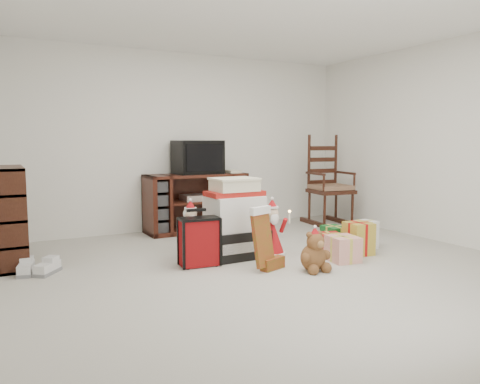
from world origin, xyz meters
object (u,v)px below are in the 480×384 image
at_px(bookshelf, 11,218).
at_px(gift_pile, 235,223).
at_px(crt_television, 198,157).
at_px(tv_stand, 196,202).
at_px(gift_cluster, 347,240).
at_px(sneaker_pair, 37,268).
at_px(teddy_bear, 314,254).
at_px(rocking_chair, 328,193).
at_px(mrs_claus_figurine, 191,235).
at_px(red_suitcase, 199,242).
at_px(santa_figurine, 272,234).

relative_size(bookshelf, gift_pile, 1.19).
xyz_separation_m(gift_pile, crt_television, (0.23, 1.56, 0.67)).
relative_size(tv_stand, bookshelf, 1.41).
bearing_deg(gift_cluster, sneaker_pair, 167.73).
bearing_deg(teddy_bear, rocking_chair, 48.74).
height_order(teddy_bear, gift_cluster, teddy_bear).
bearing_deg(tv_stand, mrs_claus_figurine, -115.68).
height_order(mrs_claus_figurine, sneaker_pair, mrs_claus_figurine).
height_order(sneaker_pair, crt_television, crt_television).
relative_size(teddy_bear, gift_cluster, 0.41).
bearing_deg(gift_cluster, tv_stand, 117.60).
height_order(gift_pile, mrs_claus_figurine, gift_pile).
bearing_deg(gift_cluster, crt_television, 117.19).
distance_m(gift_pile, red_suitcase, 0.53).
bearing_deg(crt_television, gift_cluster, -64.94).
relative_size(rocking_chair, mrs_claus_figurine, 2.26).
height_order(tv_stand, mrs_claus_figurine, tv_stand).
distance_m(tv_stand, rocking_chair, 2.02).
relative_size(bookshelf, gift_cluster, 1.07).
height_order(red_suitcase, teddy_bear, red_suitcase).
distance_m(teddy_bear, mrs_claus_figurine, 1.39).
bearing_deg(gift_pile, mrs_claus_figurine, 147.83).
distance_m(red_suitcase, teddy_bear, 1.15).
xyz_separation_m(bookshelf, gift_cluster, (3.40, -1.17, -0.34)).
height_order(bookshelf, gift_cluster, bookshelf).
bearing_deg(gift_cluster, rocking_chair, 58.68).
height_order(red_suitcase, mrs_claus_figurine, mrs_claus_figurine).
bearing_deg(mrs_claus_figurine, sneaker_pair, 178.44).
relative_size(gift_pile, gift_cluster, 0.90).
xyz_separation_m(rocking_chair, sneaker_pair, (-4.15, -0.84, -0.43)).
bearing_deg(gift_cluster, mrs_claus_figurine, 158.31).
bearing_deg(santa_figurine, tv_stand, 96.37).
distance_m(mrs_claus_figurine, sneaker_pair, 1.58).
bearing_deg(crt_television, gift_pile, -100.41).
relative_size(rocking_chair, sneaker_pair, 3.23).
xyz_separation_m(mrs_claus_figurine, gift_cluster, (1.65, -0.66, -0.10)).
height_order(rocking_chair, gift_cluster, rocking_chair).
xyz_separation_m(red_suitcase, gift_cluster, (1.73, -0.24, -0.11)).
bearing_deg(teddy_bear, santa_figurine, 92.94).
bearing_deg(red_suitcase, mrs_claus_figurine, 84.76).
xyz_separation_m(tv_stand, gift_cluster, (1.03, -1.98, -0.26)).
bearing_deg(tv_stand, teddy_bear, -85.36).
xyz_separation_m(gift_pile, teddy_bear, (0.43, -0.86, -0.20)).
xyz_separation_m(rocking_chair, santa_figurine, (-1.78, -1.28, -0.24)).
height_order(tv_stand, teddy_bear, tv_stand).
distance_m(santa_figurine, gift_cluster, 0.89).
distance_m(bookshelf, sneaker_pair, 0.67).
distance_m(sneaker_pair, gift_cluster, 3.29).
bearing_deg(tv_stand, gift_cluster, -63.12).
bearing_deg(bookshelf, tv_stand, 18.89).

